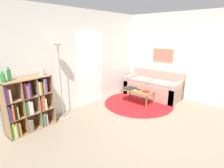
{
  "coord_description": "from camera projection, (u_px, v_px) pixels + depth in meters",
  "views": [
    {
      "loc": [
        -3.11,
        -1.15,
        1.99
      ],
      "look_at": [
        -0.15,
        1.4,
        0.85
      ],
      "focal_mm": 28.0,
      "sensor_mm": 36.0,
      "label": 1
    }
  ],
  "objects": [
    {
      "name": "coffee_table",
      "position": [
        138.0,
        92.0,
        5.02
      ],
      "size": [
        0.49,
        0.91,
        0.42
      ],
      "color": "brown",
      "rests_on": "ground_plane"
    },
    {
      "name": "bowl",
      "position": [
        135.0,
        91.0,
        4.86
      ],
      "size": [
        0.11,
        0.11,
        0.04
      ],
      "color": "orange",
      "rests_on": "coffee_table"
    },
    {
      "name": "rug",
      "position": [
        138.0,
        103.0,
        5.17
      ],
      "size": [
        2.0,
        2.0,
        0.01
      ],
      "color": "#B2191E",
      "rests_on": "ground_plane"
    },
    {
      "name": "remote",
      "position": [
        138.0,
        89.0,
        5.05
      ],
      "size": [
        0.06,
        0.17,
        0.02
      ],
      "color": "black",
      "rests_on": "coffee_table"
    },
    {
      "name": "vase_on_shelf",
      "position": [
        42.0,
        72.0,
        3.71
      ],
      "size": [
        0.11,
        0.11,
        0.14
      ],
      "color": "#B7B2A8",
      "rests_on": "bookshelf"
    },
    {
      "name": "bottle_left",
      "position": [
        3.0,
        78.0,
        3.14
      ],
      "size": [
        0.08,
        0.08,
        0.21
      ],
      "color": "#2D8438",
      "rests_on": "bookshelf"
    },
    {
      "name": "laptop",
      "position": [
        130.0,
        88.0,
        5.16
      ],
      "size": [
        0.36,
        0.26,
        0.02
      ],
      "color": "black",
      "rests_on": "coffee_table"
    },
    {
      "name": "ground_plane",
      "position": [
        169.0,
        135.0,
        3.53
      ],
      "size": [
        14.0,
        14.0,
        0.0
      ],
      "primitive_type": "plane",
      "color": "gray"
    },
    {
      "name": "wall_right",
      "position": [
        164.0,
        55.0,
        5.63
      ],
      "size": [
        0.08,
        5.55,
        2.6
      ],
      "color": "silver",
      "rests_on": "ground_plane"
    },
    {
      "name": "book_stack_on_table",
      "position": [
        146.0,
        91.0,
        4.84
      ],
      "size": [
        0.14,
        0.21,
        0.04
      ],
      "color": "silver",
      "rests_on": "coffee_table"
    },
    {
      "name": "wall_back",
      "position": [
        84.0,
        60.0,
        4.79
      ],
      "size": [
        7.52,
        0.11,
        2.6
      ],
      "color": "silver",
      "rests_on": "ground_plane"
    },
    {
      "name": "floor_lamp",
      "position": [
        59.0,
        61.0,
        3.87
      ],
      "size": [
        0.28,
        0.28,
        1.79
      ],
      "color": "gray",
      "rests_on": "ground_plane"
    },
    {
      "name": "couch",
      "position": [
        153.0,
        87.0,
        5.7
      ],
      "size": [
        0.81,
        1.74,
        0.83
      ],
      "color": "tan",
      "rests_on": "ground_plane"
    },
    {
      "name": "bottle_middle",
      "position": [
        9.0,
        75.0,
        3.24
      ],
      "size": [
        0.07,
        0.07,
        0.26
      ],
      "color": "#236633",
      "rests_on": "bookshelf"
    },
    {
      "name": "bookshelf",
      "position": [
        28.0,
        105.0,
        3.6
      ],
      "size": [
        0.96,
        0.34,
        1.13
      ],
      "color": "#936B47",
      "rests_on": "ground_plane"
    }
  ]
}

